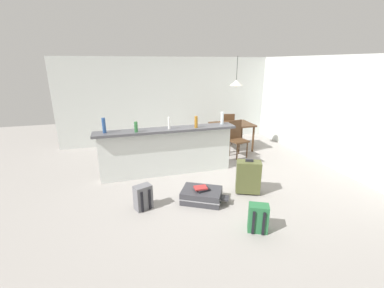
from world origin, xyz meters
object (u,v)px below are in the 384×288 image
(bottle_green, at_px, (136,127))
(dining_chair_far_side, at_px, (227,127))
(dining_table, at_px, (232,127))
(suitcase_flat_charcoal, at_px, (202,195))
(dining_chair_near_partition, at_px, (237,137))
(book_stack, at_px, (202,189))
(backpack_green, at_px, (258,218))
(suitcase_upright_olive, at_px, (248,177))
(bottle_blue, at_px, (104,125))
(bottle_clear, at_px, (222,118))
(bottle_amber, at_px, (196,122))
(bottle_white, at_px, (169,123))
(backpack_grey, at_px, (143,197))
(pendant_lamp, at_px, (236,83))

(bottle_green, distance_m, dining_chair_far_side, 3.30)
(dining_table, bearing_deg, suitcase_flat_charcoal, -124.44)
(dining_table, relative_size, dining_chair_near_partition, 1.18)
(book_stack, bearing_deg, dining_table, 55.68)
(backpack_green, xyz_separation_m, suitcase_upright_olive, (0.40, 1.06, 0.13))
(bottle_green, relative_size, backpack_green, 0.50)
(bottle_blue, bearing_deg, bottle_clear, 1.04)
(dining_chair_far_side, bearing_deg, backpack_green, -107.25)
(suitcase_upright_olive, bearing_deg, bottle_amber, 119.20)
(dining_chair_far_side, relative_size, suitcase_flat_charcoal, 1.05)
(bottle_amber, distance_m, book_stack, 1.55)
(dining_chair_far_side, bearing_deg, dining_table, -97.95)
(bottle_blue, relative_size, suitcase_flat_charcoal, 0.34)
(bottle_clear, bearing_deg, bottle_white, -175.62)
(bottle_amber, distance_m, backpack_green, 2.43)
(dining_table, xyz_separation_m, dining_chair_near_partition, (-0.09, -0.52, -0.13))
(dining_table, xyz_separation_m, suitcase_upright_olive, (-0.76, -2.40, -0.32))
(bottle_green, xyz_separation_m, dining_chair_near_partition, (2.56, 0.73, -0.62))
(dining_chair_near_partition, bearing_deg, suitcase_flat_charcoal, -129.43)
(suitcase_upright_olive, height_order, backpack_grey, suitcase_upright_olive)
(dining_chair_far_side, xyz_separation_m, book_stack, (-1.76, -2.97, -0.26))
(dining_table, relative_size, dining_chair_far_side, 1.18)
(bottle_amber, height_order, backpack_grey, bottle_amber)
(bottle_green, xyz_separation_m, dining_table, (2.66, 1.25, -0.49))
(bottle_clear, relative_size, dining_table, 0.25)
(suitcase_upright_olive, bearing_deg, book_stack, -175.97)
(bottle_clear, relative_size, pendant_lamp, 0.35)
(bottle_blue, bearing_deg, bottle_green, -10.45)
(bottle_amber, height_order, bottle_clear, bottle_clear)
(bottle_white, distance_m, pendant_lamp, 2.40)
(pendant_lamp, xyz_separation_m, book_stack, (-1.72, -2.39, -1.59))
(bottle_green, height_order, backpack_green, bottle_green)
(bottle_amber, relative_size, bottle_clear, 0.91)
(bottle_green, xyz_separation_m, backpack_grey, (-0.04, -1.15, -0.93))
(suitcase_flat_charcoal, relative_size, suitcase_upright_olive, 1.32)
(dining_chair_near_partition, height_order, dining_chair_far_side, same)
(dining_chair_near_partition, height_order, backpack_grey, dining_chair_near_partition)
(bottle_green, xyz_separation_m, suitcase_upright_olive, (1.90, -1.16, -0.80))
(bottle_blue, relative_size, bottle_amber, 1.21)
(dining_table, xyz_separation_m, dining_chair_far_side, (0.07, 0.50, -0.13))
(backpack_green, height_order, backpack_grey, same)
(bottle_blue, relative_size, pendant_lamp, 0.39)
(suitcase_flat_charcoal, bearing_deg, book_stack, -106.91)
(dining_chair_far_side, relative_size, book_stack, 3.39)
(bottle_green, height_order, dining_chair_far_side, bottle_green)
(dining_table, distance_m, suitcase_upright_olive, 2.54)
(bottle_amber, xyz_separation_m, dining_chair_far_side, (1.48, 1.74, -0.64))
(dining_chair_near_partition, xyz_separation_m, pendant_lamp, (0.12, 0.44, 1.32))
(bottle_white, relative_size, dining_table, 0.23)
(dining_table, bearing_deg, backpack_green, -108.53)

